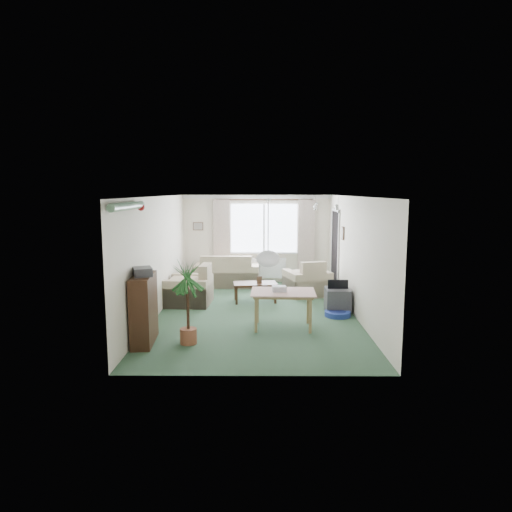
{
  "coord_description": "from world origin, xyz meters",
  "views": [
    {
      "loc": [
        0.06,
        -9.19,
        2.51
      ],
      "look_at": [
        0.0,
        0.3,
        1.15
      ],
      "focal_mm": 32.0,
      "sensor_mm": 36.0,
      "label": 1
    }
  ],
  "objects_px": {
    "tv_cube": "(337,300)",
    "pet_bed": "(338,314)",
    "armchair_left": "(189,284)",
    "dining_table": "(283,310)",
    "sofa": "(227,270)",
    "bookshelf": "(144,309)",
    "houseplant": "(188,303)",
    "armchair_corner": "(307,277)",
    "coffee_table": "(255,292)"
  },
  "relations": [
    {
      "from": "armchair_corner",
      "to": "houseplant",
      "type": "xyz_separation_m",
      "value": [
        -2.34,
        -3.6,
        0.26
      ]
    },
    {
      "from": "bookshelf",
      "to": "dining_table",
      "type": "xyz_separation_m",
      "value": [
        2.34,
        0.85,
        -0.24
      ]
    },
    {
      "from": "armchair_left",
      "to": "houseplant",
      "type": "bearing_deg",
      "value": 11.84
    },
    {
      "from": "dining_table",
      "to": "sofa",
      "type": "bearing_deg",
      "value": 108.83
    },
    {
      "from": "houseplant",
      "to": "dining_table",
      "type": "height_order",
      "value": "houseplant"
    },
    {
      "from": "armchair_corner",
      "to": "tv_cube",
      "type": "relative_size",
      "value": 1.76
    },
    {
      "from": "armchair_left",
      "to": "bookshelf",
      "type": "height_order",
      "value": "bookshelf"
    },
    {
      "from": "bookshelf",
      "to": "tv_cube",
      "type": "height_order",
      "value": "bookshelf"
    },
    {
      "from": "bookshelf",
      "to": "pet_bed",
      "type": "bearing_deg",
      "value": 21.27
    },
    {
      "from": "bookshelf",
      "to": "dining_table",
      "type": "height_order",
      "value": "bookshelf"
    },
    {
      "from": "armchair_left",
      "to": "tv_cube",
      "type": "distance_m",
      "value": 3.28
    },
    {
      "from": "armchair_left",
      "to": "dining_table",
      "type": "xyz_separation_m",
      "value": [
        2.0,
        -1.78,
        -0.12
      ]
    },
    {
      "from": "sofa",
      "to": "coffee_table",
      "type": "xyz_separation_m",
      "value": [
        0.76,
        -1.78,
        -0.2
      ]
    },
    {
      "from": "pet_bed",
      "to": "tv_cube",
      "type": "bearing_deg",
      "value": 81.33
    },
    {
      "from": "armchair_left",
      "to": "bookshelf",
      "type": "relative_size",
      "value": 0.88
    },
    {
      "from": "armchair_corner",
      "to": "armchair_left",
      "type": "distance_m",
      "value": 2.88
    },
    {
      "from": "dining_table",
      "to": "pet_bed",
      "type": "distance_m",
      "value": 1.42
    },
    {
      "from": "armchair_corner",
      "to": "tv_cube",
      "type": "xyz_separation_m",
      "value": [
        0.47,
        -1.59,
        -0.18
      ]
    },
    {
      "from": "coffee_table",
      "to": "tv_cube",
      "type": "bearing_deg",
      "value": -27.29
    },
    {
      "from": "sofa",
      "to": "tv_cube",
      "type": "xyz_separation_m",
      "value": [
        2.49,
        -2.67,
        -0.17
      ]
    },
    {
      "from": "coffee_table",
      "to": "tv_cube",
      "type": "relative_size",
      "value": 1.77
    },
    {
      "from": "bookshelf",
      "to": "houseplant",
      "type": "xyz_separation_m",
      "value": [
        0.74,
        -0.04,
        0.12
      ]
    },
    {
      "from": "sofa",
      "to": "coffee_table",
      "type": "bearing_deg",
      "value": 113.75
    },
    {
      "from": "bookshelf",
      "to": "houseplant",
      "type": "height_order",
      "value": "houseplant"
    },
    {
      "from": "sofa",
      "to": "armchair_left",
      "type": "height_order",
      "value": "armchair_left"
    },
    {
      "from": "sofa",
      "to": "armchair_corner",
      "type": "xyz_separation_m",
      "value": [
        2.02,
        -1.08,
        0.01
      ]
    },
    {
      "from": "pet_bed",
      "to": "armchair_left",
      "type": "bearing_deg",
      "value": 162.36
    },
    {
      "from": "tv_cube",
      "to": "pet_bed",
      "type": "distance_m",
      "value": 0.39
    },
    {
      "from": "armchair_left",
      "to": "pet_bed",
      "type": "xyz_separation_m",
      "value": [
        3.15,
        -1.0,
        -0.4
      ]
    },
    {
      "from": "sofa",
      "to": "bookshelf",
      "type": "height_order",
      "value": "bookshelf"
    },
    {
      "from": "houseplant",
      "to": "dining_table",
      "type": "distance_m",
      "value": 1.87
    },
    {
      "from": "houseplant",
      "to": "pet_bed",
      "type": "xyz_separation_m",
      "value": [
        2.75,
        1.67,
        -0.64
      ]
    },
    {
      "from": "armchair_corner",
      "to": "pet_bed",
      "type": "relative_size",
      "value": 1.86
    },
    {
      "from": "sofa",
      "to": "armchair_corner",
      "type": "bearing_deg",
      "value": 152.51
    },
    {
      "from": "bookshelf",
      "to": "dining_table",
      "type": "distance_m",
      "value": 2.5
    },
    {
      "from": "armchair_corner",
      "to": "houseplant",
      "type": "relative_size",
      "value": 0.7
    },
    {
      "from": "sofa",
      "to": "armchair_left",
      "type": "xyz_separation_m",
      "value": [
        -0.71,
        -2.0,
        0.03
      ]
    },
    {
      "from": "armchair_corner",
      "to": "bookshelf",
      "type": "distance_m",
      "value": 4.7
    },
    {
      "from": "dining_table",
      "to": "armchair_left",
      "type": "bearing_deg",
      "value": 138.33
    },
    {
      "from": "armchair_corner",
      "to": "houseplant",
      "type": "height_order",
      "value": "houseplant"
    },
    {
      "from": "armchair_left",
      "to": "pet_bed",
      "type": "bearing_deg",
      "value": 75.79
    },
    {
      "from": "coffee_table",
      "to": "houseplant",
      "type": "distance_m",
      "value": 3.12
    },
    {
      "from": "armchair_corner",
      "to": "armchair_left",
      "type": "relative_size",
      "value": 0.96
    },
    {
      "from": "coffee_table",
      "to": "tv_cube",
      "type": "xyz_separation_m",
      "value": [
        1.72,
        -0.89,
        0.03
      ]
    },
    {
      "from": "bookshelf",
      "to": "armchair_left",
      "type": "bearing_deg",
      "value": 78.86
    },
    {
      "from": "armchair_corner",
      "to": "houseplant",
      "type": "distance_m",
      "value": 4.3
    },
    {
      "from": "dining_table",
      "to": "pet_bed",
      "type": "relative_size",
      "value": 2.05
    },
    {
      "from": "bookshelf",
      "to": "tv_cube",
      "type": "relative_size",
      "value": 2.09
    },
    {
      "from": "tv_cube",
      "to": "houseplant",
      "type": "bearing_deg",
      "value": -143.4
    },
    {
      "from": "tv_cube",
      "to": "pet_bed",
      "type": "relative_size",
      "value": 1.06
    }
  ]
}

